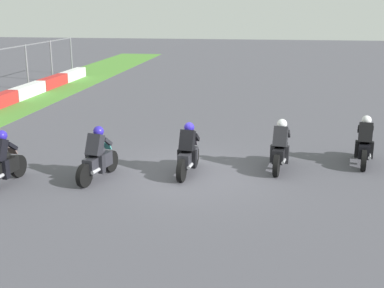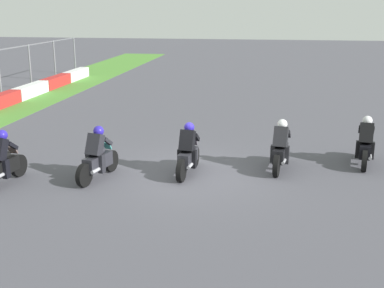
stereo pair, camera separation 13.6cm
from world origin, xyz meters
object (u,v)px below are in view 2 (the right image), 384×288
rider_lane_a (365,145)px  rider_lane_e (2,163)px  rider_lane_d (98,158)px  rider_lane_c (188,153)px  rider_lane_b (281,149)px

rider_lane_a → rider_lane_e: 10.60m
rider_lane_d → rider_lane_a: bearing=-59.1°
rider_lane_c → rider_lane_e: (-1.67, 4.85, 0.00)m
rider_lane_b → rider_lane_d: size_ratio=1.01×
rider_lane_b → rider_lane_c: bearing=116.5°
rider_lane_a → rider_lane_e: size_ratio=1.00×
rider_lane_b → rider_lane_d: 5.34m
rider_lane_e → rider_lane_b: bearing=-64.0°
rider_lane_a → rider_lane_c: (-1.71, 5.20, 0.00)m
rider_lane_d → rider_lane_e: 2.55m
rider_lane_c → rider_lane_d: (-0.82, 2.44, 0.00)m
rider_lane_c → rider_lane_d: 2.57m
rider_lane_d → rider_lane_e: bearing=122.2°
rider_lane_b → rider_lane_c: size_ratio=1.00×
rider_lane_e → rider_lane_d: bearing=-63.0°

